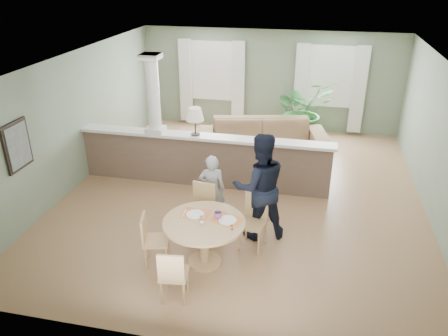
% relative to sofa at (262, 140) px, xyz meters
% --- Properties ---
extents(ground, '(8.00, 8.00, 0.00)m').
position_rel_sofa_xyz_m(ground, '(-0.11, -1.89, -0.44)').
color(ground, '#A57C57').
rests_on(ground, ground).
extents(room_shell, '(7.02, 8.02, 2.71)m').
position_rel_sofa_xyz_m(room_shell, '(-0.14, -1.26, 1.37)').
color(room_shell, gray).
rests_on(room_shell, ground).
extents(pony_wall, '(5.32, 0.38, 2.70)m').
position_rel_sofa_xyz_m(pony_wall, '(-1.09, -1.69, 0.26)').
color(pony_wall, brown).
rests_on(pony_wall, ground).
extents(sofa, '(3.22, 1.83, 0.89)m').
position_rel_sofa_xyz_m(sofa, '(0.00, 0.00, 0.00)').
color(sofa, '#90784E').
rests_on(sofa, ground).
extents(houseplant, '(1.94, 1.89, 1.64)m').
position_rel_sofa_xyz_m(houseplant, '(0.87, 1.31, 0.38)').
color(houseplant, '#28652A').
rests_on(houseplant, ground).
extents(dining_table, '(1.25, 1.25, 0.85)m').
position_rel_sofa_xyz_m(dining_table, '(-0.31, -4.26, 0.16)').
color(dining_table, tan).
rests_on(dining_table, ground).
extents(chair_far_boy, '(0.46, 0.46, 0.94)m').
position_rel_sofa_xyz_m(chair_far_boy, '(-0.56, -3.49, 0.07)').
color(chair_far_boy, tan).
rests_on(chair_far_boy, ground).
extents(chair_far_man, '(0.48, 0.48, 0.92)m').
position_rel_sofa_xyz_m(chair_far_man, '(0.35, -3.62, 0.07)').
color(chair_far_man, tan).
rests_on(chair_far_man, ground).
extents(chair_near, '(0.43, 0.43, 0.84)m').
position_rel_sofa_xyz_m(chair_near, '(-0.52, -5.19, 0.02)').
color(chair_near, tan).
rests_on(chair_near, ground).
extents(chair_side, '(0.47, 0.47, 0.86)m').
position_rel_sofa_xyz_m(chair_side, '(-1.10, -4.45, 0.03)').
color(chair_side, tan).
rests_on(chair_side, ground).
extents(child_person, '(0.54, 0.42, 1.31)m').
position_rel_sofa_xyz_m(child_person, '(-0.49, -3.08, 0.21)').
color(child_person, '#97989C').
rests_on(child_person, ground).
extents(man_person, '(1.10, 0.99, 1.87)m').
position_rel_sofa_xyz_m(man_person, '(0.39, -3.32, 0.49)').
color(man_person, black).
rests_on(man_person, ground).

